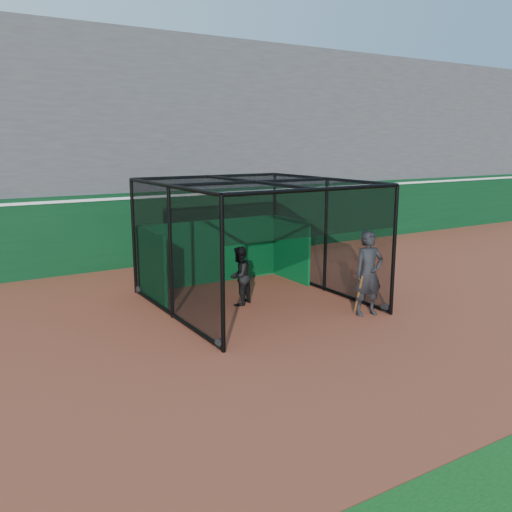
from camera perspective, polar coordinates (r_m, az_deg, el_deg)
ground at (r=12.03m, az=4.27°, el=-8.32°), size 120.00×120.00×0.00m
outfield_wall at (r=19.06m, az=-10.79°, el=3.04°), size 50.00×0.50×2.50m
grandstand at (r=22.41m, az=-14.65°, el=12.34°), size 50.00×7.85×8.95m
batting_cage at (r=13.98m, az=-0.16°, el=1.30°), size 4.75×5.29×3.17m
batter at (r=13.99m, az=-1.77°, el=-2.10°), size 0.94×0.88×1.54m
on_deck_player at (r=13.38m, az=11.76°, el=-1.82°), size 0.84×0.63×2.08m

